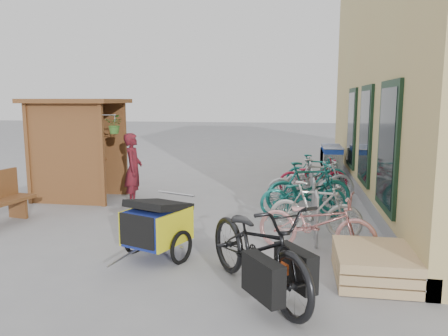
% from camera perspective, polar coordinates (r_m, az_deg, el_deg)
% --- Properties ---
extents(ground, '(80.00, 80.00, 0.00)m').
position_cam_1_polar(ground, '(7.80, -5.50, -8.88)').
color(ground, gray).
extents(kiosk, '(2.49, 1.65, 2.40)m').
position_cam_1_polar(kiosk, '(10.99, -18.99, 4.11)').
color(kiosk, brown).
rests_on(kiosk, ground).
extents(bike_rack, '(0.05, 5.35, 0.86)m').
position_cam_1_polar(bike_rack, '(9.75, 11.38, -2.27)').
color(bike_rack, '#A5A8AD').
rests_on(bike_rack, ground).
extents(pallet_stack, '(1.00, 1.20, 0.40)m').
position_cam_1_polar(pallet_stack, '(6.25, 18.99, -11.84)').
color(pallet_stack, tan).
rests_on(pallet_stack, ground).
extents(shopping_carts, '(0.57, 2.27, 1.03)m').
position_cam_1_polar(shopping_carts, '(13.84, 13.74, 1.24)').
color(shopping_carts, silver).
rests_on(shopping_carts, ground).
extents(child_trailer, '(1.07, 1.63, 0.95)m').
position_cam_1_polar(child_trailer, '(6.70, -8.73, -7.22)').
color(child_trailer, navy).
rests_on(child_trailer, ground).
extents(cargo_bike, '(1.99, 2.34, 1.21)m').
position_cam_1_polar(cargo_bike, '(5.41, 4.50, -10.28)').
color(cargo_bike, black).
rests_on(cargo_bike, ground).
extents(person_kiosk, '(0.49, 0.66, 1.64)m').
position_cam_1_polar(person_kiosk, '(10.10, -11.76, -0.16)').
color(person_kiosk, maroon).
rests_on(person_kiosk, ground).
extents(bike_0, '(1.96, 1.11, 0.97)m').
position_cam_1_polar(bike_0, '(6.97, 11.94, -7.00)').
color(bike_0, tan).
rests_on(bike_0, ground).
extents(bike_1, '(1.69, 0.79, 0.98)m').
position_cam_1_polar(bike_1, '(7.77, 11.79, -5.34)').
color(bike_1, '#BBBCB7').
rests_on(bike_1, ground).
extents(bike_2, '(1.84, 0.91, 0.93)m').
position_cam_1_polar(bike_2, '(9.01, 10.34, -3.50)').
color(bike_2, '#1B6D69').
rests_on(bike_2, ground).
extents(bike_3, '(1.90, 0.97, 1.10)m').
position_cam_1_polar(bike_3, '(9.35, 10.99, -2.54)').
color(bike_3, '#1B6D69').
rests_on(bike_3, ground).
extents(bike_4, '(1.92, 1.03, 0.96)m').
position_cam_1_polar(bike_4, '(10.20, 10.66, -1.99)').
color(bike_4, '#ADAEB2').
rests_on(bike_4, ground).
extents(bike_5, '(1.68, 0.56, 1.00)m').
position_cam_1_polar(bike_5, '(10.60, 12.25, -1.52)').
color(bike_5, '#ADAEB2').
rests_on(bike_5, ground).
extents(bike_6, '(1.84, 0.95, 0.92)m').
position_cam_1_polar(bike_6, '(11.26, 11.57, -1.09)').
color(bike_6, maroon).
rests_on(bike_6, ground).
extents(bike_7, '(1.64, 0.68, 0.95)m').
position_cam_1_polar(bike_7, '(11.77, 11.99, -0.60)').
color(bike_7, '#1B6D69').
rests_on(bike_7, ground).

